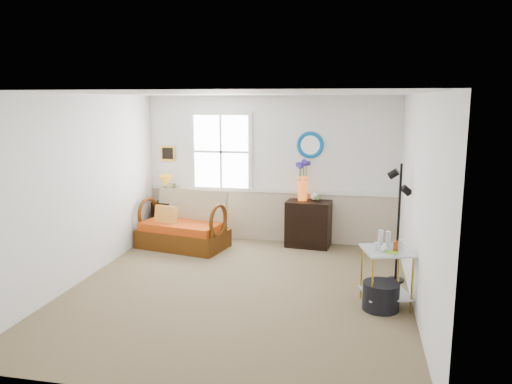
% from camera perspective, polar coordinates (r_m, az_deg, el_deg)
% --- Properties ---
extents(floor, '(4.50, 5.00, 0.01)m').
position_cam_1_polar(floor, '(6.84, -2.07, -11.15)').
color(floor, olive).
rests_on(floor, ground).
extents(ceiling, '(4.50, 5.00, 0.01)m').
position_cam_1_polar(ceiling, '(6.36, -2.22, 11.19)').
color(ceiling, white).
rests_on(ceiling, walls).
extents(walls, '(4.51, 5.01, 2.60)m').
position_cam_1_polar(walls, '(6.47, -2.14, -0.39)').
color(walls, white).
rests_on(walls, floor).
extents(wainscot, '(4.46, 0.02, 0.90)m').
position_cam_1_polar(wainscot, '(9.03, 1.62, -2.77)').
color(wainscot, tan).
rests_on(wainscot, walls).
extents(chair_rail, '(4.46, 0.04, 0.06)m').
position_cam_1_polar(chair_rail, '(8.92, 1.63, 0.15)').
color(chair_rail, white).
rests_on(chair_rail, walls).
extents(window, '(1.14, 0.06, 1.44)m').
position_cam_1_polar(window, '(9.02, -4.01, 4.61)').
color(window, white).
rests_on(window, walls).
extents(picture, '(0.28, 0.03, 0.28)m').
position_cam_1_polar(picture, '(9.36, -10.03, 4.38)').
color(picture, gold).
rests_on(picture, walls).
extents(mirror, '(0.47, 0.07, 0.47)m').
position_cam_1_polar(mirror, '(8.73, 6.22, 5.36)').
color(mirror, '#0960AF').
rests_on(mirror, walls).
extents(loveseat, '(1.61, 1.12, 0.96)m').
position_cam_1_polar(loveseat, '(8.69, -8.37, -3.22)').
color(loveseat, '#5E2F07').
rests_on(loveseat, floor).
extents(throw_pillow, '(0.43, 0.23, 0.42)m').
position_cam_1_polar(throw_pillow, '(8.72, -10.27, -2.94)').
color(throw_pillow, orange).
rests_on(throw_pillow, loveseat).
extents(lamp_stand, '(0.47, 0.47, 0.68)m').
position_cam_1_polar(lamp_stand, '(9.40, -10.23, -3.09)').
color(lamp_stand, black).
rests_on(lamp_stand, floor).
extents(table_lamp, '(0.36, 0.36, 0.48)m').
position_cam_1_polar(table_lamp, '(9.29, -10.26, 0.41)').
color(table_lamp, orange).
rests_on(table_lamp, lamp_stand).
extents(potted_plant, '(0.41, 0.44, 0.29)m').
position_cam_1_polar(potted_plant, '(9.23, -9.49, -0.24)').
color(potted_plant, '#58833A').
rests_on(potted_plant, lamp_stand).
extents(cabinet, '(0.79, 0.56, 0.80)m').
position_cam_1_polar(cabinet, '(8.73, 6.01, -3.62)').
color(cabinet, black).
rests_on(cabinet, floor).
extents(flower_vase, '(0.24, 0.24, 0.69)m').
position_cam_1_polar(flower_vase, '(8.65, 5.37, 1.31)').
color(flower_vase, '#D54F14').
rests_on(flower_vase, cabinet).
extents(side_table, '(0.69, 0.69, 0.72)m').
position_cam_1_polar(side_table, '(6.44, 14.63, -9.47)').
color(side_table, gold).
rests_on(side_table, floor).
extents(tabletop_items, '(0.40, 0.40, 0.21)m').
position_cam_1_polar(tabletop_items, '(6.32, 14.92, -5.43)').
color(tabletop_items, silver).
rests_on(tabletop_items, side_table).
extents(floor_lamp, '(0.29, 0.29, 1.67)m').
position_cam_1_polar(floor_lamp, '(7.19, 15.97, -3.48)').
color(floor_lamp, black).
rests_on(floor_lamp, floor).
extents(ottoman, '(0.55, 0.55, 0.34)m').
position_cam_1_polar(ottoman, '(6.38, 14.08, -11.46)').
color(ottoman, black).
rests_on(ottoman, floor).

